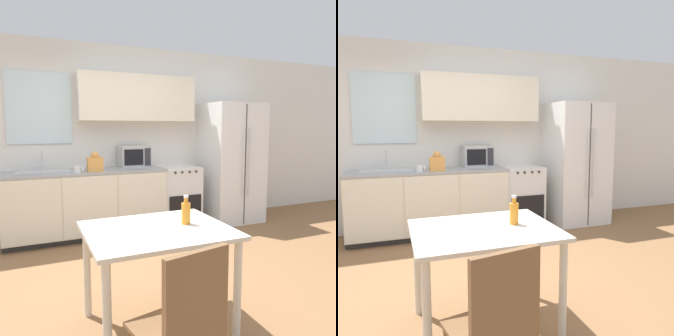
# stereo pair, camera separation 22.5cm
# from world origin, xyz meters

# --- Properties ---
(ground_plane) EXTENTS (12.00, 12.00, 0.00)m
(ground_plane) POSITION_xyz_m (0.00, 0.00, 0.00)
(ground_plane) COLOR olive
(wall_back) EXTENTS (12.00, 0.38, 2.70)m
(wall_back) POSITION_xyz_m (0.07, 1.99, 1.45)
(wall_back) COLOR silver
(wall_back) RESTS_ON ground_plane
(kitchen_counter) EXTENTS (2.15, 0.68, 0.92)m
(kitchen_counter) POSITION_xyz_m (-0.30, 1.66, 0.47)
(kitchen_counter) COLOR #333333
(kitchen_counter) RESTS_ON ground_plane
(oven_range) EXTENTS (0.59, 0.65, 0.91)m
(oven_range) POSITION_xyz_m (1.07, 1.67, 0.46)
(oven_range) COLOR white
(oven_range) RESTS_ON ground_plane
(refrigerator) EXTENTS (0.86, 0.82, 1.88)m
(refrigerator) POSITION_xyz_m (2.00, 1.60, 0.94)
(refrigerator) COLOR white
(refrigerator) RESTS_ON ground_plane
(kitchen_sink) EXTENTS (0.67, 0.41, 0.27)m
(kitchen_sink) POSITION_xyz_m (-0.84, 1.67, 0.94)
(kitchen_sink) COLOR #B7BABC
(kitchen_sink) RESTS_ON kitchen_counter
(microwave) EXTENTS (0.43, 0.34, 0.31)m
(microwave) POSITION_xyz_m (0.43, 1.79, 1.08)
(microwave) COLOR #B7BABC
(microwave) RESTS_ON kitchen_counter
(coffee_mug) EXTENTS (0.12, 0.09, 0.09)m
(coffee_mug) POSITION_xyz_m (-0.44, 1.44, 0.97)
(coffee_mug) COLOR white
(coffee_mug) RESTS_ON kitchen_counter
(grocery_bag_0) EXTENTS (0.21, 0.18, 0.27)m
(grocery_bag_0) POSITION_xyz_m (-0.21, 1.48, 1.04)
(grocery_bag_0) COLOR #DB994C
(grocery_bag_0) RESTS_ON kitchen_counter
(dining_table) EXTENTS (1.04, 0.83, 0.77)m
(dining_table) POSITION_xyz_m (-0.16, -0.69, 0.65)
(dining_table) COLOR beige
(dining_table) RESTS_ON ground_plane
(dining_chair_near) EXTENTS (0.47, 0.47, 0.93)m
(dining_chair_near) POSITION_xyz_m (-0.32, -1.48, 0.54)
(dining_chair_near) COLOR brown
(dining_chair_near) RESTS_ON ground_plane
(drink_bottle) EXTENTS (0.07, 0.07, 0.22)m
(drink_bottle) POSITION_xyz_m (0.08, -0.67, 0.86)
(drink_bottle) COLOR orange
(drink_bottle) RESTS_ON dining_table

